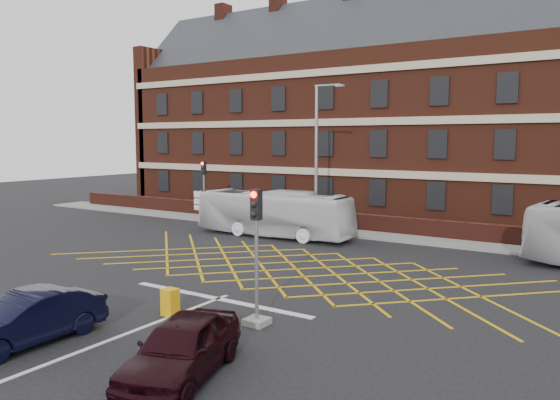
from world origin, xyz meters
The scene contains 15 objects.
ground centered at (0.00, 0.00, 0.00)m, with size 120.00×120.00×0.00m, color black.
victorian_building centered at (0.25, 22.00, 7.84)m, with size 51.00×12.17×20.40m.
boundary_wall centered at (0.00, 13.00, 0.55)m, with size 56.00×0.50×1.10m, color #491A13.
far_pavement centered at (0.00, 12.00, 0.06)m, with size 60.00×3.00×0.12m, color slate.
box_junction_hatching centered at (0.00, 2.00, 0.01)m, with size 11.50×0.12×0.02m, color #CC990C.
stop_line centered at (0.00, -3.50, 0.01)m, with size 8.00×0.30×0.02m, color silver.
centre_line centered at (0.00, -10.00, 0.01)m, with size 0.15×14.00×0.02m, color silver.
bus_left centered at (-5.44, 8.41, 1.38)m, with size 2.32×9.91×2.76m, color silver.
car_navy centered at (-1.73, -9.87, 0.74)m, with size 1.56×4.48×1.48m, color black.
car_maroon centered at (3.46, -9.10, 0.75)m, with size 1.77×4.41×1.50m, color black.
traffic_light_near centered at (2.79, -4.99, 1.76)m, with size 0.70×0.70×4.27m.
traffic_light_far centered at (-12.80, 10.61, 1.76)m, with size 0.70×0.70×4.27m.
street_lamp centered at (-3.24, 9.72, 3.08)m, with size 2.25×1.00×8.95m.
direction_signs centered at (-13.32, 10.78, 1.38)m, with size 1.10×0.16×2.20m.
utility_cabinet centered at (-0.15, -5.79, 0.45)m, with size 0.47×0.44×0.89m, color #DE9F0D.
Camera 1 is at (12.42, -18.53, 5.79)m, focal length 35.00 mm.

